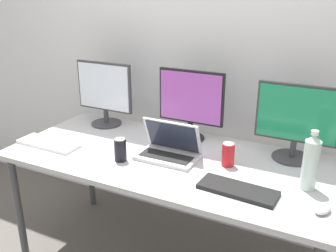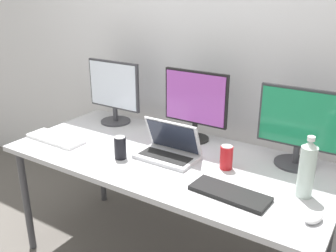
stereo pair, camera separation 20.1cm
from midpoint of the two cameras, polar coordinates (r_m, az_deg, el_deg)
name	(u,v)px [view 2 (the right image)]	position (r m, az deg, el deg)	size (l,w,h in m)	color
wall_back	(219,41)	(2.43, 10.14, 12.56)	(7.00, 0.08, 2.60)	silver
work_desk	(168,165)	(2.10, 2.75, -6.07)	(1.80, 0.82, 0.74)	#424247
monitor_left	(114,91)	(2.53, -6.00, 5.37)	(0.41, 0.20, 0.43)	#38383D
monitor_center	(195,103)	(2.23, 6.78, 3.50)	(0.41, 0.18, 0.43)	black
monitor_right	(300,126)	(2.05, 22.12, 0.00)	(0.43, 0.21, 0.42)	#38383D
laptop_silver	(169,149)	(2.05, 2.97, -3.57)	(0.33, 0.20, 0.21)	silver
keyboard_main	(56,139)	(2.36, -14.45, -1.93)	(0.39, 0.14, 0.02)	white
keyboard_aux	(230,193)	(1.75, 12.69, -10.07)	(0.36, 0.14, 0.02)	black
mouse_by_keyboard	(314,218)	(1.68, 24.64, -12.70)	(0.06, 0.10, 0.03)	silver
water_bottle	(307,169)	(1.79, 23.48, -6.12)	(0.07, 0.07, 0.29)	silver
soda_can_near_keyboard	(120,148)	(2.04, -4.51, -3.37)	(0.07, 0.07, 0.13)	black
soda_can_by_laptop	(226,157)	(1.96, 11.82, -4.76)	(0.07, 0.07, 0.13)	red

